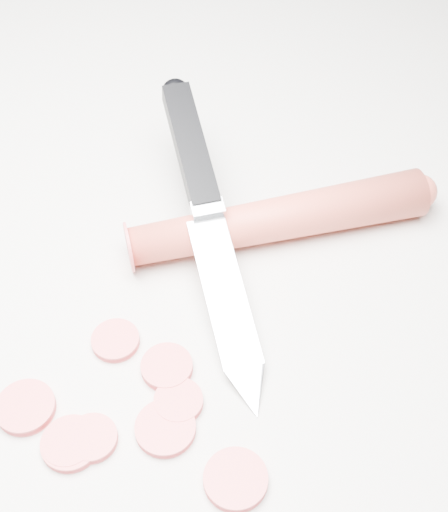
% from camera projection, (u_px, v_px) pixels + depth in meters
% --- Properties ---
extents(ground, '(2.40, 2.40, 0.00)m').
position_uv_depth(ground, '(180.00, 315.00, 0.50)').
color(ground, beige).
rests_on(ground, ground).
extents(carrot, '(0.19, 0.17, 0.03)m').
position_uv_depth(carrot, '(279.00, 219.00, 0.53)').
color(carrot, '#C93F30').
rests_on(carrot, ground).
extents(carrot_slice_0, '(0.03, 0.03, 0.01)m').
position_uv_depth(carrot_slice_0, '(115.00, 341.00, 0.48)').
color(carrot_slice_0, '#DF4C4E').
rests_on(carrot_slice_0, ground).
extents(carrot_slice_1, '(0.04, 0.04, 0.01)m').
position_uv_depth(carrot_slice_1, '(26.00, 407.00, 0.45)').
color(carrot_slice_1, '#DF4C4E').
rests_on(carrot_slice_1, ground).
extents(carrot_slice_2, '(0.04, 0.04, 0.01)m').
position_uv_depth(carrot_slice_2, '(165.00, 428.00, 0.44)').
color(carrot_slice_2, '#DF4C4E').
rests_on(carrot_slice_2, ground).
extents(carrot_slice_3, '(0.03, 0.03, 0.01)m').
position_uv_depth(carrot_slice_3, '(92.00, 438.00, 0.43)').
color(carrot_slice_3, '#DF4C4E').
rests_on(carrot_slice_3, ground).
extents(carrot_slice_4, '(0.04, 0.04, 0.01)m').
position_uv_depth(carrot_slice_4, '(236.00, 479.00, 0.42)').
color(carrot_slice_4, '#DF4C4E').
rests_on(carrot_slice_4, ground).
extents(carrot_slice_5, '(0.03, 0.03, 0.01)m').
position_uv_depth(carrot_slice_5, '(167.00, 367.00, 0.47)').
color(carrot_slice_5, '#DF4C4E').
rests_on(carrot_slice_5, ground).
extents(carrot_slice_6, '(0.04, 0.04, 0.01)m').
position_uv_depth(carrot_slice_6, '(71.00, 444.00, 0.43)').
color(carrot_slice_6, '#DF4C4E').
rests_on(carrot_slice_6, ground).
extents(carrot_slice_7, '(0.03, 0.03, 0.01)m').
position_uv_depth(carrot_slice_7, '(179.00, 401.00, 0.45)').
color(carrot_slice_7, '#DF4C4E').
rests_on(carrot_slice_7, ground).
extents(carrot_slice_8, '(0.03, 0.03, 0.01)m').
position_uv_depth(carrot_slice_8, '(69.00, 443.00, 0.43)').
color(carrot_slice_8, '#DF4C4E').
rests_on(carrot_slice_8, ground).
extents(kitchen_knife, '(0.20, 0.22, 0.08)m').
position_uv_depth(kitchen_knife, '(212.00, 227.00, 0.50)').
color(kitchen_knife, silver).
rests_on(kitchen_knife, ground).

